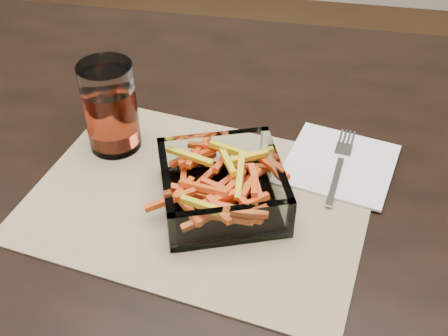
{
  "coord_description": "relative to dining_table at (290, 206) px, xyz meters",
  "views": [
    {
      "loc": [
        0.01,
        -0.63,
        1.29
      ],
      "look_at": [
        -0.09,
        -0.06,
        0.78
      ],
      "focal_mm": 45.0,
      "sensor_mm": 36.0,
      "label": 1
    }
  ],
  "objects": [
    {
      "name": "placemat",
      "position": [
        -0.12,
        -0.1,
        0.09
      ],
      "size": [
        0.5,
        0.4,
        0.0
      ],
      "primitive_type": "cube",
      "rotation": [
        0.0,
        0.0,
        -0.16
      ],
      "color": "tan",
      "rests_on": "dining_table"
    },
    {
      "name": "dining_table",
      "position": [
        0.0,
        0.0,
        0.0
      ],
      "size": [
        1.6,
        0.9,
        0.75
      ],
      "color": "black",
      "rests_on": "ground"
    },
    {
      "name": "glass_bowl",
      "position": [
        -0.09,
        -0.1,
        0.12
      ],
      "size": [
        0.2,
        0.2,
        0.06
      ],
      "rotation": [
        0.0,
        0.0,
        0.35
      ],
      "color": "white",
      "rests_on": "placemat"
    },
    {
      "name": "napkin",
      "position": [
        0.07,
        0.01,
        0.09
      ],
      "size": [
        0.18,
        0.18,
        0.0
      ],
      "primitive_type": "cube",
      "rotation": [
        0.0,
        0.0,
        -0.22
      ],
      "color": "white",
      "rests_on": "placemat"
    },
    {
      "name": "tumbler",
      "position": [
        -0.27,
        -0.01,
        0.15
      ],
      "size": [
        0.08,
        0.08,
        0.14
      ],
      "color": "white",
      "rests_on": "placemat"
    },
    {
      "name": "fork",
      "position": [
        0.06,
        0.01,
        0.1
      ],
      "size": [
        0.04,
        0.17,
        0.0
      ],
      "rotation": [
        0.0,
        0.0,
        -0.13
      ],
      "color": "silver",
      "rests_on": "napkin"
    }
  ]
}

